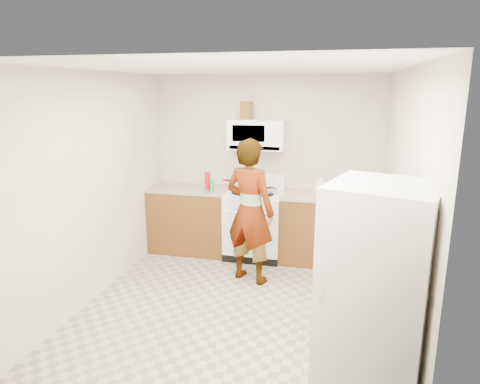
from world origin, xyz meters
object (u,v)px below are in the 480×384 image
(gas_range, at_px, (254,223))
(microwave, at_px, (257,134))
(person, at_px, (250,211))
(kettle, at_px, (320,186))
(fridge, at_px, (377,301))
(saucepan, at_px, (239,184))

(gas_range, height_order, microwave, microwave)
(person, bearing_deg, kettle, -108.92)
(kettle, bearing_deg, gas_range, -157.59)
(gas_range, distance_m, person, 0.88)
(gas_range, distance_m, fridge, 3.06)
(gas_range, height_order, kettle, gas_range)
(fridge, bearing_deg, person, 142.60)
(gas_range, xyz_separation_m, microwave, (0.00, 0.13, 1.21))
(gas_range, relative_size, saucepan, 5.23)
(microwave, distance_m, saucepan, 0.73)
(microwave, height_order, person, microwave)
(person, height_order, kettle, person)
(person, distance_m, saucepan, 0.94)
(kettle, xyz_separation_m, saucepan, (-1.11, -0.07, -0.01))
(gas_range, bearing_deg, microwave, 90.00)
(fridge, bearing_deg, saucepan, 138.77)
(gas_range, xyz_separation_m, fridge, (1.42, -2.68, 0.36))
(fridge, bearing_deg, gas_range, 135.75)
(microwave, bearing_deg, kettle, 1.99)
(gas_range, xyz_separation_m, person, (0.10, -0.78, 0.39))
(fridge, distance_m, kettle, 2.90)
(fridge, xyz_separation_m, kettle, (-0.55, 2.84, 0.17))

